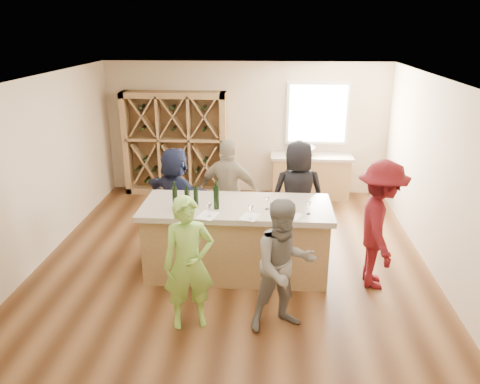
# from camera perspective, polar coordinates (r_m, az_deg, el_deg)

# --- Properties ---
(floor) EXTENTS (6.00, 7.00, 0.10)m
(floor) POSITION_cam_1_polar(r_m,az_deg,el_deg) (7.33, -0.90, -9.37)
(floor) COLOR brown
(floor) RESTS_ON ground
(ceiling) EXTENTS (6.00, 7.00, 0.10)m
(ceiling) POSITION_cam_1_polar(r_m,az_deg,el_deg) (6.43, -1.04, 13.78)
(ceiling) COLOR white
(ceiling) RESTS_ON ground
(wall_back) EXTENTS (6.00, 0.10, 2.80)m
(wall_back) POSITION_cam_1_polar(r_m,az_deg,el_deg) (10.16, 0.75, 7.79)
(wall_back) COLOR beige
(wall_back) RESTS_ON ground
(wall_front) EXTENTS (6.00, 0.10, 2.80)m
(wall_front) POSITION_cam_1_polar(r_m,az_deg,el_deg) (3.59, -6.01, -16.86)
(wall_front) COLOR beige
(wall_front) RESTS_ON ground
(wall_left) EXTENTS (0.10, 7.00, 2.80)m
(wall_left) POSITION_cam_1_polar(r_m,az_deg,el_deg) (7.63, -24.46, 1.81)
(wall_left) COLOR beige
(wall_left) RESTS_ON ground
(wall_right) EXTENTS (0.10, 7.00, 2.80)m
(wall_right) POSITION_cam_1_polar(r_m,az_deg,el_deg) (7.17, 24.12, 0.78)
(wall_right) COLOR beige
(wall_right) RESTS_ON ground
(window_frame) EXTENTS (1.30, 0.06, 1.30)m
(window_frame) POSITION_cam_1_polar(r_m,az_deg,el_deg) (10.05, 9.42, 9.42)
(window_frame) COLOR white
(window_frame) RESTS_ON wall_back
(window_pane) EXTENTS (1.18, 0.01, 1.18)m
(window_pane) POSITION_cam_1_polar(r_m,az_deg,el_deg) (10.01, 9.44, 9.39)
(window_pane) COLOR white
(window_pane) RESTS_ON wall_back
(wine_rack) EXTENTS (2.20, 0.45, 2.20)m
(wine_rack) POSITION_cam_1_polar(r_m,az_deg,el_deg) (10.16, -7.87, 5.86)
(wine_rack) COLOR #977548
(wine_rack) RESTS_ON floor
(back_counter_base) EXTENTS (1.60, 0.58, 0.86)m
(back_counter_base) POSITION_cam_1_polar(r_m,az_deg,el_deg) (10.10, 8.57, 1.78)
(back_counter_base) COLOR #977548
(back_counter_base) RESTS_ON floor
(back_counter_top) EXTENTS (1.70, 0.62, 0.06)m
(back_counter_top) POSITION_cam_1_polar(r_m,az_deg,el_deg) (9.97, 8.71, 4.30)
(back_counter_top) COLOR #ADA08D
(back_counter_top) RESTS_ON back_counter_base
(sink) EXTENTS (0.54, 0.54, 0.19)m
(sink) POSITION_cam_1_polar(r_m,az_deg,el_deg) (9.92, 7.59, 5.02)
(sink) COLOR silver
(sink) RESTS_ON back_counter_top
(faucet) EXTENTS (0.02, 0.02, 0.30)m
(faucet) POSITION_cam_1_polar(r_m,az_deg,el_deg) (10.08, 7.55, 5.59)
(faucet) COLOR silver
(faucet) RESTS_ON back_counter_top
(tasting_counter_base) EXTENTS (2.60, 1.00, 1.00)m
(tasting_counter_base) POSITION_cam_1_polar(r_m,az_deg,el_deg) (6.94, -0.42, -6.04)
(tasting_counter_base) COLOR #977548
(tasting_counter_base) RESTS_ON floor
(tasting_counter_top) EXTENTS (2.72, 1.12, 0.08)m
(tasting_counter_top) POSITION_cam_1_polar(r_m,az_deg,el_deg) (6.72, -0.43, -1.90)
(tasting_counter_top) COLOR #ADA08D
(tasting_counter_top) RESTS_ON tasting_counter_base
(wine_bottle_a) EXTENTS (0.08, 0.08, 0.30)m
(wine_bottle_a) POSITION_cam_1_polar(r_m,az_deg,el_deg) (6.62, -7.93, -0.68)
(wine_bottle_a) COLOR black
(wine_bottle_a) RESTS_ON tasting_counter_top
(wine_bottle_b) EXTENTS (0.08, 0.08, 0.29)m
(wine_bottle_b) POSITION_cam_1_polar(r_m,az_deg,el_deg) (6.51, -6.44, -1.02)
(wine_bottle_b) COLOR black
(wine_bottle_b) RESTS_ON tasting_counter_top
(wine_bottle_c) EXTENTS (0.09, 0.09, 0.27)m
(wine_bottle_c) POSITION_cam_1_polar(r_m,az_deg,el_deg) (6.66, -5.41, -0.58)
(wine_bottle_c) COLOR black
(wine_bottle_c) RESTS_ON tasting_counter_top
(wine_bottle_e) EXTENTS (0.10, 0.10, 0.33)m
(wine_bottle_e) POSITION_cam_1_polar(r_m,az_deg,el_deg) (6.52, -2.89, -0.68)
(wine_bottle_e) COLOR black
(wine_bottle_e) RESTS_ON tasting_counter_top
(wine_glass_a) EXTENTS (0.09, 0.09, 0.20)m
(wine_glass_a) POSITION_cam_1_polar(r_m,az_deg,el_deg) (6.28, -3.77, -2.19)
(wine_glass_a) COLOR white
(wine_glass_a) RESTS_ON tasting_counter_top
(wine_glass_b) EXTENTS (0.10, 0.10, 0.19)m
(wine_glass_b) POSITION_cam_1_polar(r_m,az_deg,el_deg) (6.20, 1.33, -2.49)
(wine_glass_b) COLOR white
(wine_glass_b) RESTS_ON tasting_counter_top
(wine_glass_c) EXTENTS (0.08, 0.08, 0.17)m
(wine_glass_c) POSITION_cam_1_polar(r_m,az_deg,el_deg) (6.25, 5.45, -2.50)
(wine_glass_c) COLOR white
(wine_glass_c) RESTS_ON tasting_counter_top
(wine_glass_d) EXTENTS (0.08, 0.08, 0.17)m
(wine_glass_d) POSITION_cam_1_polar(r_m,az_deg,el_deg) (6.53, 3.33, -1.41)
(wine_glass_d) COLOR white
(wine_glass_d) RESTS_ON tasting_counter_top
(wine_glass_e) EXTENTS (0.07, 0.07, 0.17)m
(wine_glass_e) POSITION_cam_1_polar(r_m,az_deg,el_deg) (6.43, 8.37, -1.99)
(wine_glass_e) COLOR white
(wine_glass_e) RESTS_ON tasting_counter_top
(tasting_menu_a) EXTENTS (0.31, 0.37, 0.00)m
(tasting_menu_a) POSITION_cam_1_polar(r_m,az_deg,el_deg) (6.36, -3.97, -2.86)
(tasting_menu_a) COLOR white
(tasting_menu_a) RESTS_ON tasting_counter_top
(tasting_menu_b) EXTENTS (0.29, 0.34, 0.00)m
(tasting_menu_b) POSITION_cam_1_polar(r_m,az_deg,el_deg) (6.30, 1.21, -3.03)
(tasting_menu_b) COLOR white
(tasting_menu_b) RESTS_ON tasting_counter_top
(tasting_menu_c) EXTENTS (0.28, 0.32, 0.00)m
(tasting_menu_c) POSITION_cam_1_polar(r_m,az_deg,el_deg) (6.36, 6.49, -2.94)
(tasting_menu_c) COLOR white
(tasting_menu_c) RESTS_ON tasting_counter_top
(person_near_left) EXTENTS (0.71, 0.60, 1.68)m
(person_near_left) POSITION_cam_1_polar(r_m,az_deg,el_deg) (5.66, -6.27, -8.68)
(person_near_left) COLOR #8CC64C
(person_near_left) RESTS_ON floor
(person_near_right) EXTENTS (0.91, 0.70, 1.67)m
(person_near_right) POSITION_cam_1_polar(r_m,az_deg,el_deg) (5.62, 5.42, -8.97)
(person_near_right) COLOR slate
(person_near_right) RESTS_ON floor
(person_server) EXTENTS (0.62, 1.22, 1.84)m
(person_server) POSITION_cam_1_polar(r_m,az_deg,el_deg) (6.73, 16.66, -3.89)
(person_server) COLOR #590F14
(person_server) RESTS_ON floor
(person_far_mid) EXTENTS (1.15, 0.76, 1.81)m
(person_far_mid) POSITION_cam_1_polar(r_m,az_deg,el_deg) (7.68, -1.38, -0.14)
(person_far_mid) COLOR gray
(person_far_mid) RESTS_ON floor
(person_far_right) EXTENTS (0.94, 0.67, 1.80)m
(person_far_right) POSITION_cam_1_polar(r_m,az_deg,el_deg) (7.68, 7.04, -0.33)
(person_far_right) COLOR black
(person_far_right) RESTS_ON floor
(person_far_left) EXTENTS (1.59, 1.29, 1.65)m
(person_far_left) POSITION_cam_1_polar(r_m,az_deg,el_deg) (7.85, -7.79, -0.47)
(person_far_left) COLOR #191E38
(person_far_left) RESTS_ON floor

